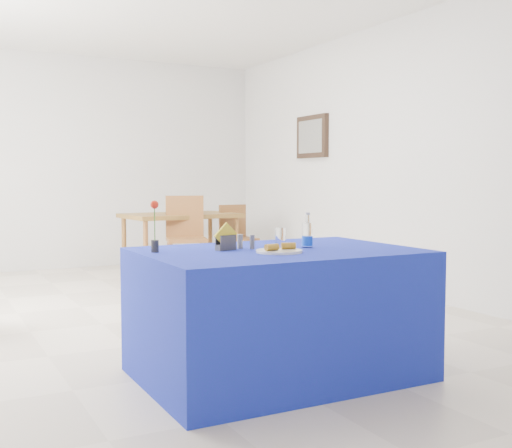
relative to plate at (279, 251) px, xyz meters
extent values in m
plane|color=beige|center=(0.03, 1.98, -0.77)|extent=(7.00, 7.00, 0.00)
plane|color=silver|center=(0.03, 5.48, 0.63)|extent=(5.00, 0.00, 5.00)
plane|color=silver|center=(0.03, -1.52, 0.63)|extent=(5.00, 0.00, 5.00)
plane|color=silver|center=(2.53, 1.98, 0.63)|extent=(0.00, 7.00, 7.00)
cube|color=black|center=(2.50, 3.58, 0.93)|extent=(0.06, 0.64, 0.52)
cube|color=#998C66|center=(2.48, 3.58, 0.93)|extent=(0.02, 0.52, 0.40)
cylinder|color=silver|center=(0.00, 0.00, 0.00)|extent=(0.26, 0.26, 0.01)
cylinder|color=white|center=(0.09, 0.14, 0.06)|extent=(0.07, 0.07, 0.13)
cylinder|color=slate|center=(-0.10, 0.29, 0.04)|extent=(0.03, 0.03, 0.08)
cylinder|color=#5D5D62|center=(-0.05, 0.23, 0.04)|extent=(0.03, 0.03, 0.08)
cube|color=navy|center=(0.07, 0.14, -0.39)|extent=(1.60, 1.10, 0.76)
cylinder|color=white|center=(0.29, 0.16, 0.07)|extent=(0.07, 0.07, 0.15)
cylinder|color=blue|center=(0.29, 0.16, 0.03)|extent=(0.07, 0.07, 0.06)
cylinder|color=silver|center=(0.29, 0.16, 0.17)|extent=(0.03, 0.03, 0.05)
cylinder|color=silver|center=(0.29, 0.16, 0.20)|extent=(0.03, 0.03, 0.01)
cube|color=#38383D|center=(-0.22, 0.25, 0.01)|extent=(0.13, 0.08, 0.03)
cube|color=#38383D|center=(-0.21, 0.23, 0.04)|extent=(0.11, 0.03, 0.09)
cube|color=#353539|center=(-0.22, 0.28, 0.04)|extent=(0.11, 0.03, 0.09)
cube|color=gold|center=(-0.22, 0.25, 0.08)|extent=(0.15, 0.02, 0.15)
cylinder|color=#25252A|center=(-0.62, 0.34, 0.03)|extent=(0.04, 0.04, 0.07)
cylinder|color=#1B5D17|center=(-0.62, 0.34, 0.14)|extent=(0.01, 0.01, 0.22)
sphere|color=red|center=(-0.62, 0.34, 0.26)|extent=(0.05, 0.05, 0.05)
cube|color=brown|center=(1.02, 4.27, -0.04)|extent=(1.40, 0.96, 0.05)
cylinder|color=brown|center=(0.45, 3.87, -0.41)|extent=(0.06, 0.06, 0.71)
cylinder|color=brown|center=(1.65, 3.96, -0.41)|extent=(0.06, 0.06, 0.71)
cylinder|color=brown|center=(0.40, 4.57, -0.41)|extent=(0.06, 0.06, 0.71)
cylinder|color=brown|center=(1.59, 4.66, -0.41)|extent=(0.06, 0.06, 0.71)
cylinder|color=brown|center=(0.64, 3.54, -0.53)|extent=(0.04, 0.04, 0.47)
cylinder|color=brown|center=(1.00, 3.44, -0.53)|extent=(0.04, 0.04, 0.47)
cylinder|color=brown|center=(0.74, 3.91, -0.53)|extent=(0.04, 0.04, 0.47)
cylinder|color=brown|center=(1.11, 3.81, -0.53)|extent=(0.04, 0.04, 0.47)
cube|color=brown|center=(0.87, 3.68, -0.28)|extent=(0.54, 0.54, 0.04)
cube|color=brown|center=(0.93, 3.87, -0.02)|extent=(0.44, 0.16, 0.48)
cylinder|color=brown|center=(1.59, 3.91, -0.56)|extent=(0.03, 0.03, 0.41)
cylinder|color=brown|center=(1.92, 3.93, -0.56)|extent=(0.03, 0.03, 0.41)
cylinder|color=brown|center=(1.57, 4.24, -0.56)|extent=(0.03, 0.03, 0.41)
cylinder|color=brown|center=(1.89, 4.26, -0.56)|extent=(0.03, 0.03, 0.41)
cube|color=brown|center=(1.74, 4.09, -0.35)|extent=(0.41, 0.41, 0.04)
cube|color=brown|center=(1.73, 4.26, -0.12)|extent=(0.38, 0.06, 0.42)
cylinder|color=gold|center=(-0.05, -0.01, 0.03)|extent=(0.09, 0.05, 0.04)
cylinder|color=beige|center=(-0.01, 0.00, 0.03)|extent=(0.01, 0.03, 0.03)
cylinder|color=gold|center=(0.07, 0.01, 0.03)|extent=(0.09, 0.06, 0.04)
cylinder|color=beige|center=(0.11, 0.00, 0.03)|extent=(0.01, 0.03, 0.03)
camera|label=1|loc=(-1.79, -3.15, 0.41)|focal=45.00mm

